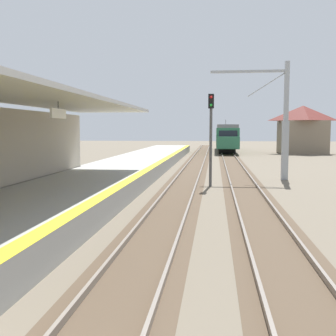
{
  "coord_description": "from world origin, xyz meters",
  "views": [
    {
      "loc": [
        3.66,
        -3.05,
        3.22
      ],
      "look_at": [
        2.3,
        8.63,
        2.1
      ],
      "focal_mm": 43.27,
      "sensor_mm": 36.0,
      "label": 1
    }
  ],
  "objects_px": {
    "approaching_train": "(226,137)",
    "catenary_pylon_far_side": "(281,123)",
    "distant_trackside_house": "(302,129)",
    "rail_signal_post": "(211,130)"
  },
  "relations": [
    {
      "from": "rail_signal_post",
      "to": "distant_trackside_house",
      "type": "relative_size",
      "value": 0.79
    },
    {
      "from": "approaching_train",
      "to": "distant_trackside_house",
      "type": "relative_size",
      "value": 2.97
    },
    {
      "from": "catenary_pylon_far_side",
      "to": "distant_trackside_house",
      "type": "height_order",
      "value": "catenary_pylon_far_side"
    },
    {
      "from": "approaching_train",
      "to": "distant_trackside_house",
      "type": "height_order",
      "value": "distant_trackside_house"
    },
    {
      "from": "catenary_pylon_far_side",
      "to": "distant_trackside_house",
      "type": "bearing_deg",
      "value": 75.8
    },
    {
      "from": "rail_signal_post",
      "to": "catenary_pylon_far_side",
      "type": "relative_size",
      "value": 0.69
    },
    {
      "from": "approaching_train",
      "to": "catenary_pylon_far_side",
      "type": "distance_m",
      "value": 33.77
    },
    {
      "from": "catenary_pylon_far_side",
      "to": "distant_trackside_house",
      "type": "xyz_separation_m",
      "value": [
        7.51,
        29.66,
        -0.27
      ]
    },
    {
      "from": "rail_signal_post",
      "to": "catenary_pylon_far_side",
      "type": "height_order",
      "value": "catenary_pylon_far_side"
    },
    {
      "from": "rail_signal_post",
      "to": "approaching_train",
      "type": "bearing_deg",
      "value": 87.11
    }
  ]
}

